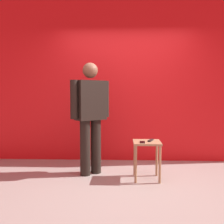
% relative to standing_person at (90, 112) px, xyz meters
% --- Properties ---
extents(ground_plane, '(12.00, 12.00, 0.00)m').
position_rel_standing_person_xyz_m(ground_plane, '(0.56, -0.59, -0.98)').
color(ground_plane, '#9E9991').
extents(back_wall_red, '(5.20, 0.12, 3.34)m').
position_rel_standing_person_xyz_m(back_wall_red, '(0.56, 0.93, 0.69)').
color(back_wall_red, red).
rests_on(back_wall_red, ground_plane).
extents(standing_person, '(0.61, 0.52, 1.75)m').
position_rel_standing_person_xyz_m(standing_person, '(0.00, 0.00, 0.00)').
color(standing_person, black).
rests_on(standing_person, ground_plane).
extents(side_table, '(0.40, 0.40, 0.57)m').
position_rel_standing_person_xyz_m(side_table, '(0.86, -0.22, -0.53)').
color(side_table, tan).
rests_on(side_table, ground_plane).
extents(cell_phone, '(0.08, 0.15, 0.01)m').
position_rel_standing_person_xyz_m(cell_phone, '(0.79, -0.30, -0.41)').
color(cell_phone, black).
rests_on(cell_phone, side_table).
extents(tv_remote, '(0.11, 0.17, 0.02)m').
position_rel_standing_person_xyz_m(tv_remote, '(0.92, -0.18, -0.40)').
color(tv_remote, black).
rests_on(tv_remote, side_table).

